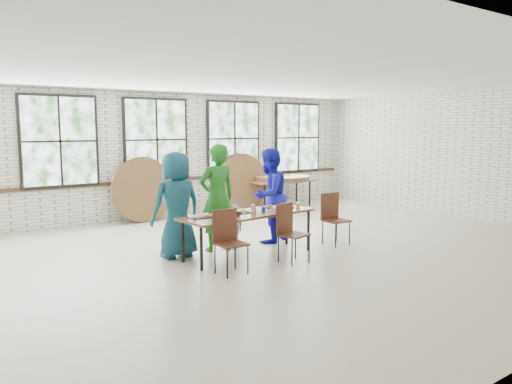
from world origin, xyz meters
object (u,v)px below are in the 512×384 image
(dining_table, at_px, (248,216))
(chair_near_left, at_px, (228,236))
(chair_near_right, at_px, (289,227))
(storage_table, at_px, (281,182))

(dining_table, height_order, chair_near_left, chair_near_left)
(dining_table, xyz_separation_m, chair_near_right, (0.34, -0.66, -0.13))
(chair_near_left, distance_m, chair_near_right, 1.14)
(chair_near_right, bearing_deg, dining_table, 104.01)
(chair_near_left, distance_m, storage_table, 6.26)
(chair_near_right, relative_size, storage_table, 0.53)
(dining_table, bearing_deg, chair_near_right, -67.54)
(storage_table, bearing_deg, dining_table, -134.27)
(dining_table, relative_size, storage_table, 1.36)
(dining_table, xyz_separation_m, storage_table, (3.72, 3.74, -0.00))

